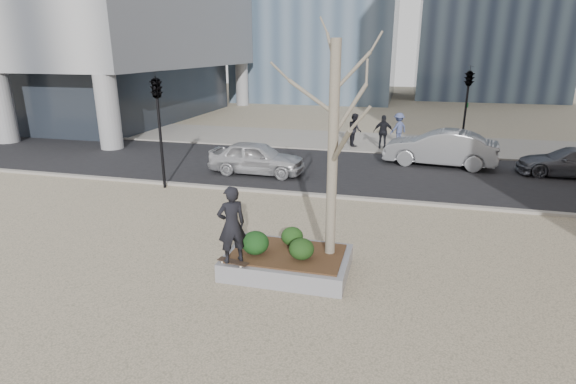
% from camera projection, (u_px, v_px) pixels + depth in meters
% --- Properties ---
extents(ground, '(120.00, 120.00, 0.00)m').
position_uv_depth(ground, '(249.00, 266.00, 11.40)').
color(ground, tan).
rests_on(ground, ground).
extents(street, '(60.00, 8.00, 0.02)m').
position_uv_depth(street, '(321.00, 169.00, 20.62)').
color(street, black).
rests_on(street, ground).
extents(far_sidewalk, '(60.00, 6.00, 0.02)m').
position_uv_depth(far_sidewalk, '(342.00, 140.00, 27.08)').
color(far_sidewalk, gray).
rests_on(far_sidewalk, ground).
extents(planter, '(3.00, 2.00, 0.45)m').
position_uv_depth(planter, '(287.00, 262.00, 11.09)').
color(planter, gray).
rests_on(planter, ground).
extents(planter_mulch, '(2.70, 1.70, 0.04)m').
position_uv_depth(planter_mulch, '(287.00, 253.00, 11.02)').
color(planter_mulch, '#382314').
rests_on(planter_mulch, planter).
extents(sycamore_tree, '(2.80, 2.80, 6.60)m').
position_uv_depth(sycamore_tree, '(334.00, 118.00, 10.05)').
color(sycamore_tree, gray).
rests_on(sycamore_tree, planter_mulch).
extents(shrub_left, '(0.67, 0.67, 0.57)m').
position_uv_depth(shrub_left, '(255.00, 243.00, 10.89)').
color(shrub_left, '#123914').
rests_on(shrub_left, planter_mulch).
extents(shrub_middle, '(0.56, 0.56, 0.47)m').
position_uv_depth(shrub_middle, '(292.00, 236.00, 11.39)').
color(shrub_middle, '#143611').
rests_on(shrub_middle, planter_mulch).
extents(shrub_right, '(0.60, 0.60, 0.51)m').
position_uv_depth(shrub_right, '(301.00, 249.00, 10.62)').
color(shrub_right, black).
rests_on(shrub_right, planter_mulch).
extents(skateboard, '(0.80, 0.37, 0.08)m').
position_uv_depth(skateboard, '(233.00, 263.00, 10.51)').
color(skateboard, black).
rests_on(skateboard, planter).
extents(skateboarder, '(0.79, 0.76, 1.83)m').
position_uv_depth(skateboarder, '(232.00, 225.00, 10.22)').
color(skateboarder, black).
rests_on(skateboarder, skateboard).
extents(police_car, '(4.21, 1.76, 1.42)m').
position_uv_depth(police_car, '(257.00, 158.00, 19.60)').
color(police_car, '#BBBBBF').
rests_on(police_car, street).
extents(car_silver, '(5.23, 2.37, 1.67)m').
position_uv_depth(car_silver, '(440.00, 148.00, 20.98)').
color(car_silver, gray).
rests_on(car_silver, street).
extents(car_third, '(4.32, 1.89, 1.24)m').
position_uv_depth(car_third, '(571.00, 162.00, 19.25)').
color(car_third, '#4E5059').
rests_on(car_third, street).
extents(pedestrian_a, '(0.94, 1.06, 1.83)m').
position_uv_depth(pedestrian_a, '(355.00, 130.00, 25.23)').
color(pedestrian_a, black).
rests_on(pedestrian_a, far_sidewalk).
extents(pedestrian_b, '(1.26, 1.26, 1.75)m').
position_uv_depth(pedestrian_b, '(399.00, 128.00, 25.97)').
color(pedestrian_b, '#434E79').
rests_on(pedestrian_b, far_sidewalk).
extents(pedestrian_c, '(1.10, 0.50, 1.84)m').
position_uv_depth(pedestrian_c, '(383.00, 132.00, 24.54)').
color(pedestrian_c, black).
rests_on(pedestrian_c, far_sidewalk).
extents(traffic_light_near, '(0.60, 2.48, 4.50)m').
position_uv_depth(traffic_light_near, '(160.00, 131.00, 17.19)').
color(traffic_light_near, black).
rests_on(traffic_light_near, ground).
extents(traffic_light_far, '(0.60, 2.48, 4.50)m').
position_uv_depth(traffic_light_far, '(465.00, 112.00, 22.64)').
color(traffic_light_far, black).
rests_on(traffic_light_far, ground).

